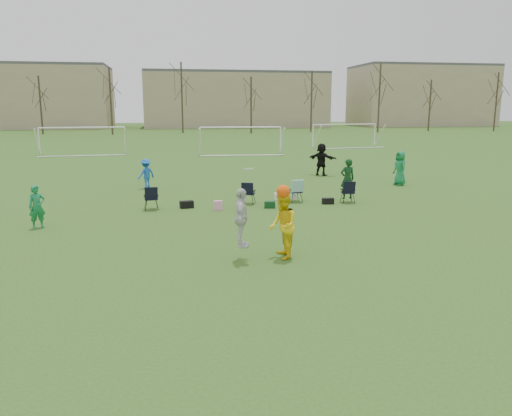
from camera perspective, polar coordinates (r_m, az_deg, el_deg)
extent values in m
plane|color=#2D5219|center=(13.81, 0.87, -6.05)|extent=(260.00, 260.00, 0.00)
imported|color=#157A44|center=(18.92, -23.75, 0.13)|extent=(0.66, 0.57, 1.52)
imported|color=blue|center=(26.59, -12.45, 3.85)|extent=(1.13, 1.07, 1.54)
imported|color=#157941|center=(28.21, 16.14, 4.41)|extent=(0.70, 0.97, 1.85)
imported|color=black|center=(31.22, 7.49, 5.53)|extent=(1.73, 1.71, 1.99)
imported|color=silver|center=(13.58, -1.68, -1.16)|extent=(0.59, 1.02, 1.63)
imported|color=yellow|center=(13.84, 3.09, -2.04)|extent=(0.72, 0.91, 1.86)
sphere|color=#FF520D|center=(13.65, 3.13, 1.87)|extent=(0.37, 0.37, 0.37)
cylinder|color=white|center=(13.42, -0.82, 4.52)|extent=(0.27, 0.27, 0.05)
imported|color=#0E3616|center=(22.50, 10.41, 3.30)|extent=(0.66, 0.45, 1.78)
cube|color=black|center=(21.13, -7.93, 0.41)|extent=(0.60, 0.40, 0.30)
cube|color=pink|center=(20.49, -4.37, 0.28)|extent=(0.38, 0.28, 0.40)
cube|color=#103B17|center=(20.94, 1.58, 0.39)|extent=(0.49, 0.35, 0.28)
cube|color=white|center=(22.78, 2.68, 1.33)|extent=(0.43, 0.31, 0.32)
cylinder|color=white|center=(22.89, 4.33, 1.33)|extent=(0.26, 0.26, 0.30)
cube|color=black|center=(22.03, 8.22, 0.80)|extent=(0.52, 0.30, 0.26)
cube|color=black|center=(21.04, -11.90, 1.14)|extent=(0.65, 0.65, 0.96)
cube|color=black|center=(21.82, -0.87, 1.74)|extent=(0.77, 0.77, 0.96)
cube|color=black|center=(22.37, 4.49, 1.95)|extent=(0.68, 0.68, 0.96)
cube|color=black|center=(22.49, 10.45, 1.85)|extent=(0.65, 0.65, 0.96)
cylinder|color=white|center=(48.03, -23.54, 6.96)|extent=(0.12, 0.12, 2.40)
cylinder|color=white|center=(47.51, -14.75, 7.49)|extent=(0.12, 0.12, 2.40)
cylinder|color=white|center=(47.57, -19.27, 8.68)|extent=(7.28, 0.76, 0.12)
cylinder|color=white|center=(45.38, -6.40, 7.62)|extent=(0.12, 0.12, 2.40)
cylinder|color=white|center=(45.91, 2.83, 7.72)|extent=(0.12, 0.12, 2.40)
cylinder|color=white|center=(45.44, -1.76, 9.21)|extent=(7.29, 0.63, 0.12)
cylinder|color=white|center=(52.66, 6.53, 8.14)|extent=(0.12, 0.12, 2.40)
cylinder|color=white|center=(56.07, 13.41, 8.10)|extent=(0.12, 0.12, 2.40)
cylinder|color=white|center=(54.22, 10.12, 9.40)|extent=(7.25, 1.13, 0.12)
cylinder|color=#382B21|center=(86.67, -23.40, 10.73)|extent=(0.28, 0.28, 9.00)
cylinder|color=#382B21|center=(81.89, -16.26, 11.64)|extent=(0.28, 0.28, 10.20)
cylinder|color=#382B21|center=(84.49, -8.46, 12.35)|extent=(0.28, 0.28, 11.40)
cylinder|color=#382B21|center=(82.55, -0.56, 11.66)|extent=(0.28, 0.28, 9.00)
cylinder|color=#382B21|center=(87.92, 6.36, 11.97)|extent=(0.28, 0.28, 10.20)
cylinder|color=#382B21|center=(88.85, 13.90, 12.09)|extent=(0.28, 0.28, 11.40)
cylinder|color=#382B21|center=(96.39, 19.25, 11.00)|extent=(0.28, 0.28, 9.00)
cylinder|color=#382B21|center=(99.69, 25.76, 10.86)|extent=(0.28, 0.28, 10.20)
cube|color=tan|center=(113.70, -27.12, 11.13)|extent=(42.00, 16.00, 12.00)
cube|color=tan|center=(109.91, -2.43, 12.11)|extent=(38.00, 16.00, 11.00)
cube|color=tan|center=(123.20, 18.27, 11.95)|extent=(30.00, 16.00, 13.00)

